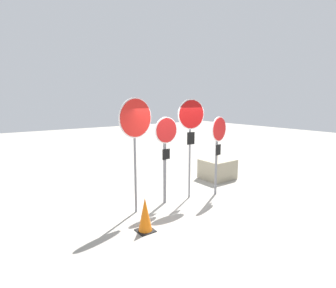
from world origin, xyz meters
TOP-DOWN VIEW (x-y plane):
  - ground_plane at (0.00, 0.00)m, footprint 40.00×40.00m
  - stop_sign_0 at (-1.20, -0.05)m, footprint 0.92×0.18m
  - stop_sign_1 at (-0.30, 0.03)m, footprint 0.68×0.14m
  - stop_sign_2 at (0.46, -0.07)m, footprint 0.80×0.16m
  - stop_sign_3 at (1.25, -0.32)m, footprint 0.69×0.19m
  - traffic_cone_0 at (-1.52, -0.94)m, footprint 0.35×0.35m
  - storage_crate at (2.44, 0.78)m, footprint 1.05×0.92m

SIDE VIEW (x-z plane):
  - ground_plane at x=0.00m, z-range 0.00..0.00m
  - storage_crate at x=2.44m, z-range 0.00..0.67m
  - traffic_cone_0 at x=-1.52m, z-range 0.00..0.73m
  - stop_sign_1 at x=-0.30m, z-range 0.44..2.72m
  - stop_sign_3 at x=1.25m, z-range 0.49..2.74m
  - stop_sign_2 at x=0.46m, z-range 0.74..3.47m
  - stop_sign_0 at x=-1.20m, z-range 0.75..3.50m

